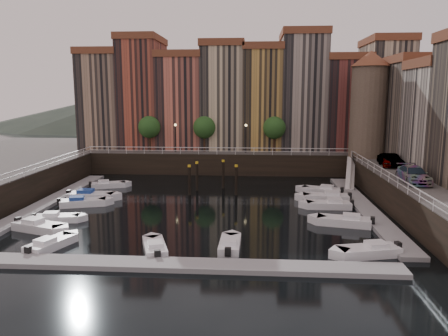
# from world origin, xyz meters

# --- Properties ---
(ground) EXTENTS (200.00, 200.00, 0.00)m
(ground) POSITION_xyz_m (0.00, 0.00, 0.00)
(ground) COLOR black
(ground) RESTS_ON ground
(quay_far) EXTENTS (80.00, 20.00, 3.00)m
(quay_far) POSITION_xyz_m (0.00, 26.00, 1.50)
(quay_far) COLOR black
(quay_far) RESTS_ON ground
(dock_left) EXTENTS (2.00, 28.00, 0.35)m
(dock_left) POSITION_xyz_m (-16.20, -1.00, 0.17)
(dock_left) COLOR gray
(dock_left) RESTS_ON ground
(dock_right) EXTENTS (2.00, 28.00, 0.35)m
(dock_right) POSITION_xyz_m (16.20, -1.00, 0.17)
(dock_right) COLOR gray
(dock_right) RESTS_ON ground
(dock_near) EXTENTS (30.00, 2.00, 0.35)m
(dock_near) POSITION_xyz_m (0.00, -17.00, 0.17)
(dock_near) COLOR gray
(dock_near) RESTS_ON ground
(mountains) EXTENTS (145.00, 100.00, 18.00)m
(mountains) POSITION_xyz_m (1.72, 110.00, 7.92)
(mountains) COLOR #2D382D
(mountains) RESTS_ON ground
(far_terrace) EXTENTS (48.70, 10.30, 17.50)m
(far_terrace) POSITION_xyz_m (3.31, 23.50, 10.95)
(far_terrace) COLOR #9A7B62
(far_terrace) RESTS_ON quay_far
(corner_tower) EXTENTS (5.20, 5.20, 13.80)m
(corner_tower) POSITION_xyz_m (20.00, 14.50, 10.19)
(corner_tower) COLOR #6B5B4C
(corner_tower) RESTS_ON quay_right
(promenade_trees) EXTENTS (21.20, 3.20, 5.20)m
(promenade_trees) POSITION_xyz_m (-1.33, 18.20, 6.58)
(promenade_trees) COLOR black
(promenade_trees) RESTS_ON quay_far
(street_lamps) EXTENTS (10.36, 0.36, 4.18)m
(street_lamps) POSITION_xyz_m (-1.00, 17.20, 5.90)
(street_lamps) COLOR black
(street_lamps) RESTS_ON quay_far
(railings) EXTENTS (36.08, 34.04, 0.52)m
(railings) POSITION_xyz_m (0.00, 4.88, 3.79)
(railings) COLOR white
(railings) RESTS_ON ground
(gangway) EXTENTS (2.78, 8.32, 3.73)m
(gangway) POSITION_xyz_m (17.10, 10.00, 1.92)
(gangway) COLOR white
(gangway) RESTS_ON ground
(mooring_pilings) EXTENTS (5.63, 4.31, 3.78)m
(mooring_pilings) POSITION_xyz_m (0.25, 5.56, 1.65)
(mooring_pilings) COLOR black
(mooring_pilings) RESTS_ON ground
(boat_left_0) EXTENTS (4.92, 3.12, 1.11)m
(boat_left_0) POSITION_xyz_m (-12.84, -10.03, 0.37)
(boat_left_0) COLOR white
(boat_left_0) RESTS_ON ground
(boat_left_1) EXTENTS (4.24, 2.10, 0.95)m
(boat_left_1) POSITION_xyz_m (-12.53, -7.30, 0.32)
(boat_left_1) COLOR white
(boat_left_1) RESTS_ON ground
(boat_left_2) EXTENTS (4.85, 2.95, 1.09)m
(boat_left_2) POSITION_xyz_m (-12.40, -1.70, 0.37)
(boat_left_2) COLOR white
(boat_left_2) RESTS_ON ground
(boat_left_3) EXTENTS (5.19, 1.90, 1.19)m
(boat_left_3) POSITION_xyz_m (-12.56, 1.12, 0.40)
(boat_left_3) COLOR white
(boat_left_3) RESTS_ON ground
(boat_left_4) EXTENTS (4.40, 2.91, 0.99)m
(boat_left_4) POSITION_xyz_m (-12.75, 7.22, 0.33)
(boat_left_4) COLOR white
(boat_left_4) RESTS_ON ground
(boat_right_0) EXTENTS (4.75, 2.69, 1.06)m
(boat_right_0) POSITION_xyz_m (13.41, -13.97, 0.36)
(boat_right_0) COLOR white
(boat_right_0) RESTS_ON ground
(boat_right_1) EXTENTS (4.96, 2.72, 1.11)m
(boat_right_1) POSITION_xyz_m (13.17, -6.69, 0.37)
(boat_right_1) COLOR white
(boat_right_1) RESTS_ON ground
(boat_right_2) EXTENTS (4.63, 1.71, 1.06)m
(boat_right_2) POSITION_xyz_m (12.80, -0.91, 0.36)
(boat_right_2) COLOR white
(boat_right_2) RESTS_ON ground
(boat_right_3) EXTENTS (5.13, 2.17, 1.16)m
(boat_right_3) POSITION_xyz_m (13.00, 2.08, 0.39)
(boat_right_3) COLOR white
(boat_right_3) RESTS_ON ground
(boat_right_4) EXTENTS (4.79, 3.05, 1.08)m
(boat_right_4) POSITION_xyz_m (13.09, 5.70, 0.36)
(boat_right_4) COLOR white
(boat_right_4) RESTS_ON ground
(boat_near_0) EXTENTS (2.83, 4.38, 0.99)m
(boat_near_0) POSITION_xyz_m (-9.89, -14.08, 0.33)
(boat_near_0) COLOR white
(boat_near_0) RESTS_ON ground
(boat_near_1) EXTENTS (2.65, 4.23, 0.95)m
(boat_near_1) POSITION_xyz_m (-1.98, -14.19, 0.32)
(boat_near_1) COLOR white
(boat_near_1) RESTS_ON ground
(boat_near_2) EXTENTS (1.55, 4.14, 0.95)m
(boat_near_2) POSITION_xyz_m (3.44, -13.25, 0.32)
(boat_near_2) COLOR white
(boat_near_2) RESTS_ON ground
(car_a) EXTENTS (2.85, 4.38, 1.39)m
(car_a) POSITION_xyz_m (20.84, 6.53, 3.69)
(car_a) COLOR gray
(car_a) RESTS_ON quay_right
(car_b) EXTENTS (2.03, 4.53, 1.44)m
(car_b) POSITION_xyz_m (20.83, 6.63, 3.72)
(car_b) COLOR gray
(car_b) RESTS_ON quay_right
(car_c) EXTENTS (2.27, 5.36, 1.54)m
(car_c) POSITION_xyz_m (20.08, -2.77, 3.77)
(car_c) COLOR gray
(car_c) RESTS_ON quay_right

